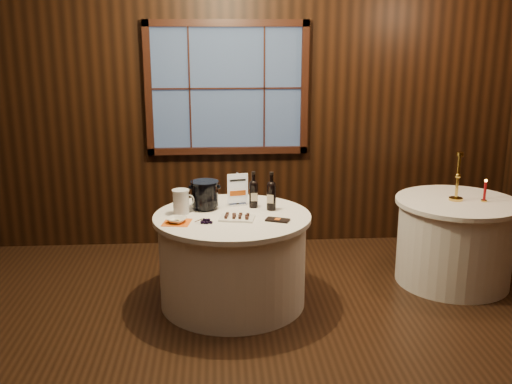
{
  "coord_description": "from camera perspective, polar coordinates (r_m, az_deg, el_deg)",
  "views": [
    {
      "loc": [
        -0.12,
        -3.63,
        2.22
      ],
      "look_at": [
        0.19,
        0.9,
        0.99
      ],
      "focal_mm": 42.0,
      "sensor_mm": 36.0,
      "label": 1
    }
  ],
  "objects": [
    {
      "name": "ice_bucket",
      "position": [
        4.99,
        -4.89,
        -0.23
      ],
      "size": [
        0.23,
        0.23,
        0.24
      ],
      "color": "black",
      "rests_on": "main_table"
    },
    {
      "name": "ground",
      "position": [
        4.26,
        -1.77,
        -16.22
      ],
      "size": [
        6.0,
        6.0,
        0.0
      ],
      "primitive_type": "plane",
      "color": "black",
      "rests_on": "ground"
    },
    {
      "name": "chocolate_box",
      "position": [
        4.7,
        2.07,
        -2.68
      ],
      "size": [
        0.2,
        0.16,
        0.02
      ],
      "primitive_type": "cube",
      "rotation": [
        0.0,
        0.0,
        -0.39
      ],
      "color": "black",
      "rests_on": "main_table"
    },
    {
      "name": "red_candle",
      "position": [
        5.58,
        20.95,
        -0.06
      ],
      "size": [
        0.05,
        0.05,
        0.2
      ],
      "color": "gold",
      "rests_on": "side_table"
    },
    {
      "name": "chocolate_plate",
      "position": [
        4.74,
        -1.82,
        -2.42
      ],
      "size": [
        0.3,
        0.23,
        0.04
      ],
      "rotation": [
        0.0,
        0.0,
        -0.19
      ],
      "color": "white",
      "rests_on": "main_table"
    },
    {
      "name": "port_bottle_left",
      "position": [
        5.02,
        -0.24,
        0.0
      ],
      "size": [
        0.07,
        0.08,
        0.31
      ],
      "rotation": [
        0.0,
        0.0,
        0.08
      ],
      "color": "black",
      "rests_on": "main_table"
    },
    {
      "name": "cracker_bowl",
      "position": [
        4.69,
        -7.55,
        -2.66
      ],
      "size": [
        0.2,
        0.2,
        0.04
      ],
      "primitive_type": "imported",
      "rotation": [
        0.0,
        0.0,
        -0.4
      ],
      "color": "white",
      "rests_on": "orange_napkin"
    },
    {
      "name": "side_table",
      "position": [
        5.67,
        18.37,
        -4.45
      ],
      "size": [
        1.08,
        1.08,
        0.77
      ],
      "color": "white",
      "rests_on": "ground"
    },
    {
      "name": "glass_pitcher",
      "position": [
        4.89,
        -7.14,
        -0.91
      ],
      "size": [
        0.18,
        0.14,
        0.2
      ],
      "rotation": [
        0.0,
        0.0,
        0.36
      ],
      "color": "silver",
      "rests_on": "main_table"
    },
    {
      "name": "orange_napkin",
      "position": [
        4.7,
        -7.54,
        -2.89
      ],
      "size": [
        0.24,
        0.24,
        0.0
      ],
      "primitive_type": "cube",
      "rotation": [
        0.0,
        0.0,
        -0.16
      ],
      "color": "#E25D13",
      "rests_on": "main_table"
    },
    {
      "name": "sign_stand",
      "position": [
        5.09,
        -1.78,
        -0.2
      ],
      "size": [
        0.18,
        0.11,
        0.29
      ],
      "rotation": [
        0.0,
        0.0,
        0.2
      ],
      "color": "silver",
      "rests_on": "main_table"
    },
    {
      "name": "main_table",
      "position": [
        4.98,
        -2.24,
        -6.39
      ],
      "size": [
        1.28,
        1.28,
        0.77
      ],
      "color": "white",
      "rests_on": "ground"
    },
    {
      "name": "port_bottle_right",
      "position": [
        4.95,
        1.48,
        -0.15
      ],
      "size": [
        0.08,
        0.09,
        0.32
      ],
      "rotation": [
        0.0,
        0.0,
        -0.35
      ],
      "color": "black",
      "rests_on": "main_table"
    },
    {
      "name": "grape_bunch",
      "position": [
        4.66,
        -4.75,
        -2.75
      ],
      "size": [
        0.16,
        0.09,
        0.04
      ],
      "rotation": [
        0.0,
        0.0,
        -0.3
      ],
      "color": "black",
      "rests_on": "main_table"
    },
    {
      "name": "back_wall",
      "position": [
        6.15,
        -2.77,
        8.87
      ],
      "size": [
        6.0,
        0.1,
        3.0
      ],
      "color": "black",
      "rests_on": "ground"
    },
    {
      "name": "brass_candlestick",
      "position": [
        5.51,
        18.62,
        0.82
      ],
      "size": [
        0.12,
        0.12,
        0.43
      ],
      "color": "gold",
      "rests_on": "side_table"
    }
  ]
}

